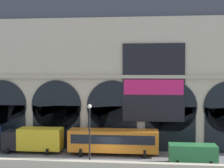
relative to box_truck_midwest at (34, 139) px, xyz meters
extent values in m
plane|color=slate|center=(9.85, -2.80, -1.70)|extent=(200.00, 200.00, 0.00)
cube|color=beige|center=(9.85, -7.17, -1.10)|extent=(90.00, 0.70, 1.20)
cube|color=beige|center=(9.85, 4.38, 6.98)|extent=(46.42, 4.36, 17.35)
cube|color=#424751|center=(9.85, 4.68, 17.55)|extent=(46.42, 3.76, 3.79)
cube|color=black|center=(-5.13, 2.15, 1.19)|extent=(6.40, 0.20, 5.78)
cylinder|color=black|center=(-5.13, 2.15, 4.08)|extent=(6.74, 0.20, 6.74)
cube|color=black|center=(2.36, 2.15, 1.19)|extent=(6.40, 0.20, 5.78)
cylinder|color=black|center=(2.36, 2.15, 4.08)|extent=(6.74, 0.20, 6.74)
cube|color=black|center=(9.85, 2.15, 1.19)|extent=(6.40, 0.20, 5.78)
cylinder|color=black|center=(9.85, 2.15, 4.08)|extent=(6.74, 0.20, 6.74)
cube|color=black|center=(17.33, 2.15, 1.19)|extent=(6.40, 0.20, 5.78)
cylinder|color=black|center=(17.33, 2.15, 4.08)|extent=(6.74, 0.20, 6.74)
cube|color=black|center=(15.16, 2.03, 7.18)|extent=(7.91, 0.12, 10.04)
cube|color=#DB1E66|center=(15.16, 1.95, 6.60)|extent=(7.60, 0.04, 1.96)
cube|color=#B6AB91|center=(9.85, 2.05, 7.93)|extent=(46.42, 0.50, 0.44)
cube|color=black|center=(-2.86, 0.00, -0.13)|extent=(2.00, 2.30, 2.30)
cube|color=gold|center=(0.89, 0.00, 0.07)|extent=(5.50, 2.30, 2.70)
cylinder|color=black|center=(-2.96, -1.04, -1.28)|extent=(0.28, 0.84, 0.84)
cylinder|color=black|center=(-2.96, 1.03, -1.28)|extent=(0.28, 0.84, 0.84)
cylinder|color=black|center=(2.14, -1.04, -1.28)|extent=(0.28, 0.84, 0.84)
cylinder|color=black|center=(2.14, 1.03, -1.28)|extent=(0.28, 0.84, 0.84)
cube|color=orange|center=(10.19, -0.17, 0.10)|extent=(11.00, 2.50, 2.60)
cube|color=black|center=(10.19, -1.44, 0.45)|extent=(10.12, 0.04, 1.10)
cylinder|color=black|center=(6.34, -1.29, -1.20)|extent=(0.28, 1.00, 1.00)
cylinder|color=black|center=(6.34, 0.96, -1.20)|extent=(0.28, 1.00, 1.00)
cylinder|color=black|center=(14.04, -1.29, -1.20)|extent=(0.28, 1.00, 1.00)
cylinder|color=black|center=(14.04, 0.96, -1.20)|extent=(0.28, 1.00, 1.00)
cube|color=#2D7A42|center=(19.31, -3.16, -0.43)|extent=(5.20, 2.00, 1.86)
cylinder|color=black|center=(17.55, -4.06, -1.36)|extent=(0.28, 0.68, 0.68)
cylinder|color=black|center=(17.55, -2.26, -1.36)|extent=(0.28, 0.68, 0.68)
cylinder|color=black|center=(21.08, -4.06, -1.36)|extent=(0.28, 0.68, 0.68)
cylinder|color=black|center=(21.08, -2.26, -1.36)|extent=(0.28, 0.68, 0.68)
cylinder|color=black|center=(8.31, -6.37, 1.55)|extent=(0.16, 0.16, 6.50)
sphere|color=#F2EDCC|center=(8.31, -6.37, 4.98)|extent=(0.44, 0.44, 0.44)
camera|label=1|loc=(13.70, -37.44, 8.49)|focal=49.07mm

